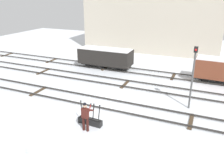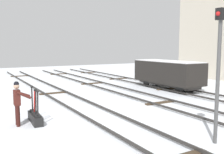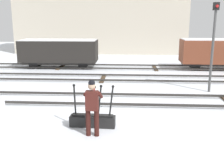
% 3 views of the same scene
% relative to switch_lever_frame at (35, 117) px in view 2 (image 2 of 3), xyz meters
% --- Properties ---
extents(ground_plane, '(60.00, 60.00, 0.00)m').
position_rel_switch_lever_frame_xyz_m(ground_plane, '(-0.31, 2.67, -0.25)').
color(ground_plane, silver).
extents(track_main_line, '(44.00, 1.94, 0.18)m').
position_rel_switch_lever_frame_xyz_m(track_main_line, '(-0.31, 2.67, -0.14)').
color(track_main_line, '#2D2B28').
rests_on(track_main_line, ground_plane).
extents(track_siding_near, '(44.00, 1.94, 0.18)m').
position_rel_switch_lever_frame_xyz_m(track_siding_near, '(-0.31, 6.90, -0.14)').
color(track_siding_near, '#2D2B28').
rests_on(track_siding_near, ground_plane).
extents(track_siding_far, '(44.00, 1.94, 0.18)m').
position_rel_switch_lever_frame_xyz_m(track_siding_far, '(-0.31, 10.55, -0.14)').
color(track_siding_far, '#2D2B28').
rests_on(track_siding_far, ground_plane).
extents(switch_lever_frame, '(1.54, 0.43, 1.45)m').
position_rel_switch_lever_frame_xyz_m(switch_lever_frame, '(0.00, 0.00, 0.00)').
color(switch_lever_frame, black).
rests_on(switch_lever_frame, ground_plane).
extents(rail_worker, '(0.56, 0.68, 1.77)m').
position_rel_switch_lever_frame_xyz_m(rail_worker, '(0.09, -0.67, 0.75)').
color(rail_worker, '#351511').
rests_on(rail_worker, ground_plane).
extents(signal_post, '(0.24, 0.32, 4.30)m').
position_rel_switch_lever_frame_xyz_m(signal_post, '(5.23, 4.52, 2.35)').
color(signal_post, '#4C4C4C').
rests_on(signal_post, ground_plane).
extents(freight_car_near_switch, '(5.61, 2.04, 2.10)m').
position_rel_switch_lever_frame_xyz_m(freight_car_near_switch, '(-3.88, 10.55, 0.98)').
color(freight_car_near_switch, '#2D2B28').
rests_on(freight_car_near_switch, ground_plane).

